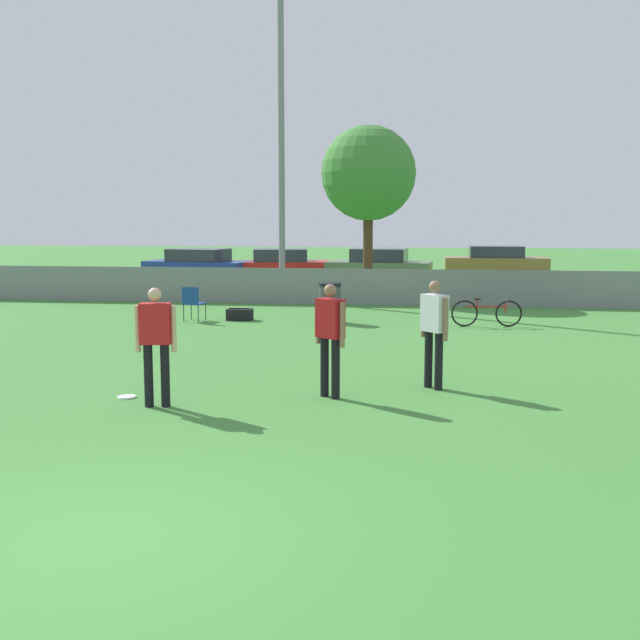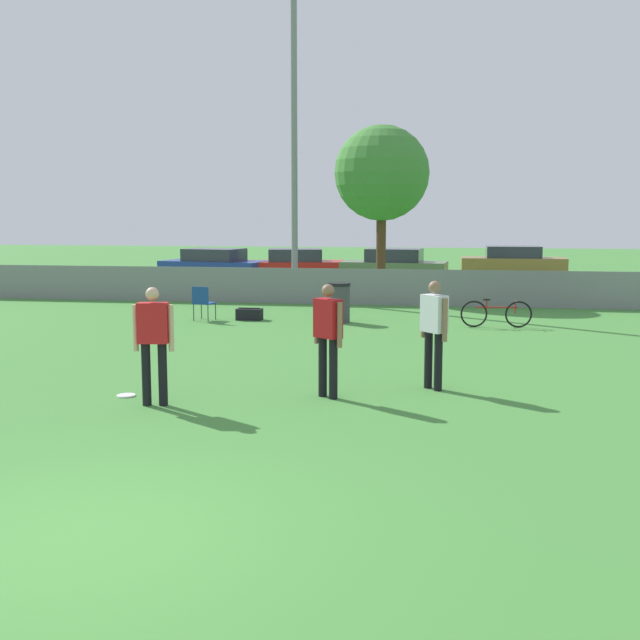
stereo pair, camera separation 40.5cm
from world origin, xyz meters
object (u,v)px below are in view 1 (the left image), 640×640
Objects in this scene: light_pole at (281,111)px; gear_bag_sideline at (240,315)px; parked_car_olive at (379,267)px; player_receiver_white at (434,326)px; parked_car_blue at (199,266)px; parked_car_red at (280,266)px; parked_car_tan at (496,262)px; player_defender_red at (330,332)px; tree_near_pole at (368,174)px; bicycle_sideline at (487,313)px; trash_bin at (330,302)px; player_thrower_red at (156,338)px; folding_chair_sideline at (193,301)px; frisbee_disc at (127,397)px.

gear_bag_sideline is at bearing -92.60° from light_pole.
gear_bag_sideline is 12.05m from parked_car_olive.
parked_car_blue is at bearing 164.55° from player_receiver_white.
parked_car_blue is 1.04× the size of parked_car_red.
parked_car_tan is (8.85, 3.73, 0.02)m from parked_car_red.
player_defender_red is 0.38× the size of parked_car_blue.
player_defender_red is at bearing -88.10° from tree_near_pole.
bicycle_sideline is 3.93m from trash_bin.
gear_bag_sideline is (-6.30, 0.38, -0.19)m from bicycle_sideline.
player_thrower_red is at bearing -96.93° from tree_near_pole.
parked_car_blue is at bearing 150.67° from player_defender_red.
player_thrower_red is 21.15m from parked_car_olive.
parked_car_blue is (-9.21, 18.76, -0.33)m from player_receiver_white.
player_receiver_white is 9.14m from gear_bag_sideline.
tree_near_pole is 5.54× the size of trash_bin.
parked_car_tan is (7.59, 10.24, -5.28)m from light_pole.
player_receiver_white is at bearing -81.65° from tree_near_pole.
player_receiver_white is 0.40× the size of parked_car_red.
parked_car_red is (-2.01, 20.92, -0.34)m from player_thrower_red.
player_receiver_white is at bearing 67.62° from player_defender_red.
light_pole is at bearing 142.45° from player_defender_red.
parked_car_blue is at bearing 95.89° from player_thrower_red.
player_thrower_red is (0.75, -14.42, -4.95)m from light_pole.
bicycle_sideline is 1.70× the size of trash_bin.
bicycle_sideline is at bearing -69.28° from parked_car_olive.
gear_bag_sideline is at bearing 177.76° from trash_bin.
bicycle_sideline is at bearing -69.73° from parked_car_red.
parked_car_red is 1.02× the size of parked_car_olive.
bicycle_sideline is at bearing -41.69° from light_pole.
tree_near_pole reaches higher than gear_bag_sideline.
player_defender_red is at bearing -114.87° from bicycle_sideline.
player_thrower_red is at bearing -120.00° from player_defender_red.
parked_car_tan is at bearing 61.16° from tree_near_pole.
tree_near_pole is 6.29× the size of folding_chair_sideline.
tree_near_pole is 1.30× the size of parked_car_red.
frisbee_disc is 9.06m from trash_bin.
trash_bin is (2.15, -5.12, -5.45)m from light_pole.
frisbee_disc is 0.07× the size of parked_car_red.
player_defender_red is 8.47m from trash_bin.
player_defender_red is at bearing 7.84° from frisbee_disc.
light_pole is 15.15m from frisbee_disc.
parked_car_olive is at bearing 130.52° from player_defender_red.
light_pole reaches higher than parked_car_olive.
tree_near_pole is 7.36m from parked_car_red.
light_pole reaches higher than tree_near_pole.
parked_car_red is (-1.25, 6.51, -5.30)m from light_pole.
parked_car_blue reaches higher than bicycle_sideline.
trash_bin is at bearing -84.98° from parked_car_red.
gear_bag_sideline is 0.15× the size of parked_car_red.
light_pole is 7.78m from trash_bin.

